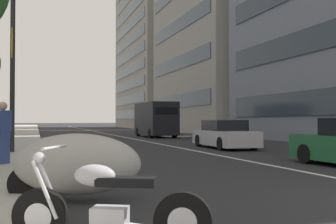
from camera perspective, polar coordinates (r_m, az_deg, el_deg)
The scene contains 8 objects.
lane_centre_stripe at distance 40.15m, azimuth -7.93°, elevation -3.06°, with size 110.00×0.16×0.01m, color silver.
motorcycle_nearest_camera at distance 4.65m, azimuth -8.28°, elevation -13.03°, with size 1.08×2.04×1.09m.
motorcycle_mid_row at distance 7.19m, azimuth -12.50°, elevation -7.06°, with size 1.41×2.29×1.15m.
car_mid_block_traffic at distance 20.50m, azimuth 7.75°, elevation -3.17°, with size 4.60×1.95×1.38m.
delivery_van_ahead at distance 33.80m, azimuth -1.73°, elevation -0.94°, with size 5.85×2.22×2.78m.
street_lamp_with_banners at distance 17.40m, azimuth -19.25°, elevation 10.93°, with size 1.26×2.58×8.10m.
pedestrian_on_plaza at distance 12.56m, azimuth -21.72°, elevation -2.59°, with size 0.47×0.46×1.74m.
office_tower_near_left at distance 75.12m, azimuth 0.42°, elevation 9.09°, with size 24.92×15.50×29.38m.
Camera 1 is at (-4.55, 6.78, 1.37)m, focal length 44.46 mm.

